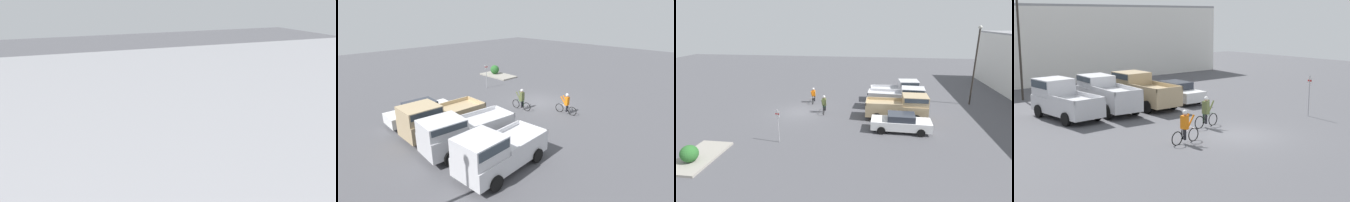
% 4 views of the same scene
% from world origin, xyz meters
% --- Properties ---
extents(ground_plane, '(80.00, 80.00, 0.00)m').
position_xyz_m(ground_plane, '(0.00, 0.00, 0.00)').
color(ground_plane, '#4C4C51').
extents(pickup_truck_0, '(2.54, 5.19, 2.27)m').
position_xyz_m(pickup_truck_0, '(-5.06, 9.58, 1.16)').
color(pickup_truck_0, silver).
rests_on(pickup_truck_0, ground_plane).
extents(pickup_truck_1, '(2.41, 5.55, 2.22)m').
position_xyz_m(pickup_truck_1, '(-2.19, 9.46, 1.17)').
color(pickup_truck_1, silver).
rests_on(pickup_truck_1, ground_plane).
extents(pickup_truck_2, '(2.31, 5.38, 2.23)m').
position_xyz_m(pickup_truck_2, '(0.58, 9.42, 1.15)').
color(pickup_truck_2, tan).
rests_on(pickup_truck_2, ground_plane).
extents(sedan_0, '(2.03, 4.73, 1.46)m').
position_xyz_m(sedan_0, '(3.38, 9.22, 0.73)').
color(sedan_0, white).
rests_on(sedan_0, ground_plane).
extents(cyclist_0, '(1.82, 0.48, 1.73)m').
position_xyz_m(cyclist_0, '(-0.10, 2.30, 0.85)').
color(cyclist_0, black).
rests_on(cyclist_0, ground_plane).
extents(cyclist_1, '(1.81, 0.49, 1.66)m').
position_xyz_m(cyclist_1, '(-3.13, 0.52, 0.82)').
color(cyclist_1, black).
rests_on(cyclist_1, ground_plane).
extents(fire_lane_sign, '(0.08, 0.30, 2.51)m').
position_xyz_m(fire_lane_sign, '(6.56, 0.35, 1.51)').
color(fire_lane_sign, '#9E9EA3').
rests_on(fire_lane_sign, ground_plane).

